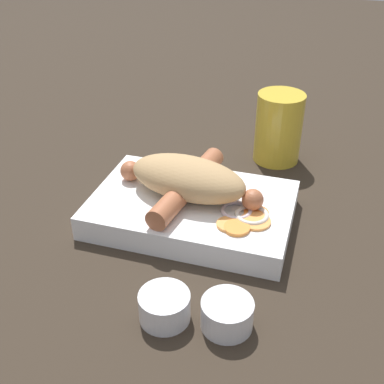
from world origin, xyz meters
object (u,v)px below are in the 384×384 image
Objects in this scene: condiment_cup_near at (165,308)px; condiment_cup_far at (227,315)px; food_tray at (192,209)px; bread_roll at (188,178)px; sausage at (188,185)px; drink_glass at (279,128)px.

condiment_cup_far is at bearing 7.76° from condiment_cup_near.
bread_roll reaches higher than food_tray.
sausage is (-0.01, 0.01, 0.03)m from food_tray.
drink_glass is at bearing 65.18° from sausage.
condiment_cup_near is (0.02, -0.17, -0.00)m from food_tray.
drink_glass is (-0.01, 0.35, 0.04)m from condiment_cup_far.
sausage is (0.00, 0.00, -0.01)m from bread_roll.
food_tray is 0.03m from sausage.
condiment_cup_far is at bearing -62.12° from food_tray.
bread_roll is 0.20m from drink_glass.
food_tray is 0.04m from bread_roll.
food_tray is at bearing -46.82° from sausage.
drink_glass is (0.08, 0.19, 0.04)m from food_tray.
condiment_cup_near is at bearing -172.24° from condiment_cup_far.
sausage is 3.79× the size of condiment_cup_far.
sausage is at bearing 118.77° from condiment_cup_far.
food_tray is 1.29× the size of sausage.
condiment_cup_near is 0.48× the size of drink_glass.
sausage is at bearing 44.39° from bread_roll.
condiment_cup_near is at bearing -98.72° from drink_glass.
food_tray is 4.86× the size of condiment_cup_far.
food_tray is 1.55× the size of bread_roll.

